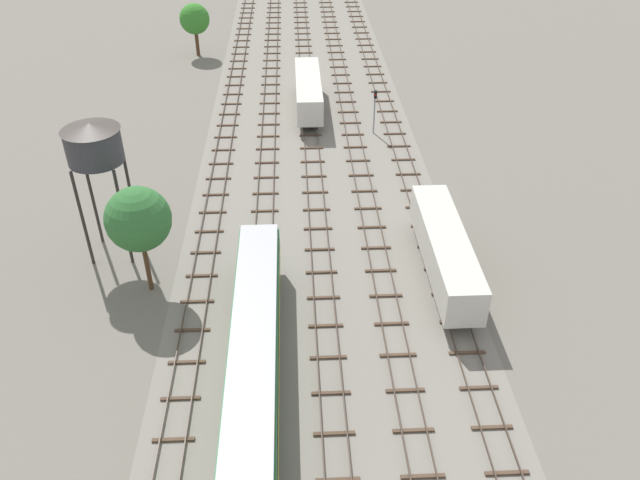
{
  "coord_description": "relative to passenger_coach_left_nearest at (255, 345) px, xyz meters",
  "views": [
    {
      "loc": [
        -1.89,
        -0.75,
        29.74
      ],
      "look_at": [
        0.0,
        39.76,
        1.5
      ],
      "focal_mm": 35.64,
      "sensor_mm": 36.0,
      "label": 1
    }
  ],
  "objects": [
    {
      "name": "passenger_coach_left_nearest",
      "position": [
        0.0,
        0.0,
        0.0
      ],
      "size": [
        2.96,
        22.0,
        3.8
      ],
      "color": "#286638",
      "rests_on": "ground"
    },
    {
      "name": "ground_plane",
      "position": [
        4.55,
        28.78,
        -2.61
      ],
      "size": [
        480.0,
        480.0,
        0.0
      ],
      "primitive_type": "plane",
      "color": "slate"
    },
    {
      "name": "lineside_tree_0",
      "position": [
        -8.09,
        9.0,
        3.48
      ],
      "size": [
        4.57,
        4.57,
        8.4
      ],
      "color": "#4C331E",
      "rests_on": "ground"
    },
    {
      "name": "track_centre_right",
      "position": [
        13.64,
        29.78,
        -2.48
      ],
      "size": [
        2.4,
        126.0,
        0.29
      ],
      "color": "#47382D",
      "rests_on": "ground"
    },
    {
      "name": "freight_boxcar_centre_left_mid",
      "position": [
        4.55,
        41.13,
        -0.16
      ],
      "size": [
        2.87,
        14.0,
        3.6
      ],
      "color": "beige",
      "rests_on": "ground"
    },
    {
      "name": "track_centre_left",
      "position": [
        4.55,
        29.78,
        -2.48
      ],
      "size": [
        2.4,
        126.0,
        0.29
      ],
      "color": "#47382D",
      "rests_on": "ground"
    },
    {
      "name": "water_tower",
      "position": [
        -11.63,
        13.88,
        6.79
      ],
      "size": [
        4.21,
        4.21,
        11.08
      ],
      "color": "#2D2826",
      "rests_on": "ground"
    },
    {
      "name": "ballast_bed",
      "position": [
        4.55,
        28.78,
        -2.61
      ],
      "size": [
        22.18,
        176.0,
        0.01
      ],
      "primitive_type": "cube",
      "color": "gray",
      "rests_on": "ground"
    },
    {
      "name": "track_left",
      "position": [
        0.0,
        29.78,
        -2.48
      ],
      "size": [
        2.4,
        126.0,
        0.29
      ],
      "color": "#47382D",
      "rests_on": "ground"
    },
    {
      "name": "lineside_tree_1",
      "position": [
        -10.38,
        61.23,
        2.36
      ],
      "size": [
        4.09,
        4.09,
        7.06
      ],
      "color": "#4C331E",
      "rests_on": "ground"
    },
    {
      "name": "track_far_left",
      "position": [
        -4.55,
        29.78,
        -2.48
      ],
      "size": [
        2.4,
        126.0,
        0.29
      ],
      "color": "#47382D",
      "rests_on": "ground"
    },
    {
      "name": "signal_post_nearest",
      "position": [
        11.36,
        34.63,
        0.55
      ],
      "size": [
        0.28,
        0.47,
        4.95
      ],
      "color": "gray",
      "rests_on": "ground"
    },
    {
      "name": "freight_boxcar_centre_right_near",
      "position": [
        13.64,
        9.51,
        -0.16
      ],
      "size": [
        2.87,
        14.0,
        3.6
      ],
      "color": "beige",
      "rests_on": "ground"
    },
    {
      "name": "track_centre",
      "position": [
        9.09,
        29.78,
        -2.48
      ],
      "size": [
        2.4,
        126.0,
        0.29
      ],
      "color": "#47382D",
      "rests_on": "ground"
    }
  ]
}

